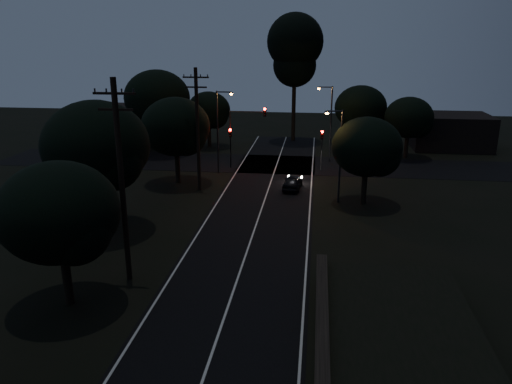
# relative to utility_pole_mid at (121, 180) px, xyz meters

# --- Properties ---
(road_surface) EXTENTS (60.00, 70.00, 0.03)m
(road_surface) POSITION_rel_utility_pole_mid_xyz_m (6.00, 16.12, -5.73)
(road_surface) COLOR black
(road_surface) RESTS_ON ground
(utility_pole_mid) EXTENTS (2.20, 0.30, 11.00)m
(utility_pole_mid) POSITION_rel_utility_pole_mid_xyz_m (0.00, 0.00, 0.00)
(utility_pole_mid) COLOR black
(utility_pole_mid) RESTS_ON ground
(utility_pole_far) EXTENTS (2.20, 0.30, 10.50)m
(utility_pole_far) POSITION_rel_utility_pole_mid_xyz_m (0.00, 17.00, -0.25)
(utility_pole_far) COLOR black
(utility_pole_far) RESTS_ON ground
(tree_left_b) EXTENTS (5.79, 5.79, 7.36)m
(tree_left_b) POSITION_rel_utility_pole_mid_xyz_m (-1.80, -3.12, -0.96)
(tree_left_b) COLOR black
(tree_left_b) RESTS_ON ground
(tree_left_c) EXTENTS (7.11, 7.11, 8.98)m
(tree_left_c) POSITION_rel_utility_pole_mid_xyz_m (-4.25, 6.86, 0.07)
(tree_left_c) COLOR black
(tree_left_c) RESTS_ON ground
(tree_left_d) EXTENTS (6.18, 6.18, 7.84)m
(tree_left_d) POSITION_rel_utility_pole_mid_xyz_m (-2.28, 18.88, -0.66)
(tree_left_d) COLOR black
(tree_left_d) RESTS_ON ground
(tree_far_nw) EXTENTS (5.26, 5.26, 6.66)m
(tree_far_nw) POSITION_rel_utility_pole_mid_xyz_m (-2.81, 34.89, -1.43)
(tree_far_nw) COLOR black
(tree_far_nw) RESTS_ON ground
(tree_far_w) EXTENTS (7.40, 7.40, 9.44)m
(tree_far_w) POSITION_rel_utility_pole_mid_xyz_m (-7.74, 30.85, 0.40)
(tree_far_w) COLOR black
(tree_far_w) RESTS_ON ground
(tree_far_ne) EXTENTS (6.01, 6.01, 7.60)m
(tree_far_ne) POSITION_rel_utility_pole_mid_xyz_m (15.21, 34.88, -0.83)
(tree_far_ne) COLOR black
(tree_far_ne) RESTS_ON ground
(tree_far_e) EXTENTS (5.28, 5.28, 6.70)m
(tree_far_e) POSITION_rel_utility_pole_mid_xyz_m (20.19, 31.89, -1.40)
(tree_far_e) COLOR black
(tree_far_e) RESTS_ON ground
(tree_right_a) EXTENTS (5.51, 5.51, 7.00)m
(tree_right_a) POSITION_rel_utility_pole_mid_xyz_m (14.19, 14.89, -1.20)
(tree_right_a) COLOR black
(tree_right_a) RESTS_ON ground
(tall_pine) EXTENTS (6.95, 6.95, 15.81)m
(tall_pine) POSITION_rel_utility_pole_mid_xyz_m (7.00, 40.00, 5.66)
(tall_pine) COLOR black
(tall_pine) RESTS_ON ground
(building_left) EXTENTS (10.00, 8.00, 4.40)m
(building_left) POSITION_rel_utility_pole_mid_xyz_m (-14.00, 37.00, -3.54)
(building_left) COLOR black
(building_left) RESTS_ON ground
(building_right) EXTENTS (9.00, 7.00, 4.00)m
(building_right) POSITION_rel_utility_pole_mid_xyz_m (26.00, 38.00, -3.74)
(building_right) COLOR black
(building_right) RESTS_ON ground
(signal_left) EXTENTS (0.28, 0.35, 4.10)m
(signal_left) POSITION_rel_utility_pole_mid_xyz_m (1.40, 24.99, -2.90)
(signal_left) COLOR black
(signal_left) RESTS_ON ground
(signal_right) EXTENTS (0.28, 0.35, 4.10)m
(signal_right) POSITION_rel_utility_pole_mid_xyz_m (10.60, 24.99, -2.90)
(signal_right) COLOR black
(signal_right) RESTS_ON ground
(signal_mast) EXTENTS (3.70, 0.35, 6.25)m
(signal_mast) POSITION_rel_utility_pole_mid_xyz_m (3.09, 24.99, -1.40)
(signal_mast) COLOR black
(signal_mast) RESTS_ON ground
(streetlight_a) EXTENTS (1.66, 0.26, 8.00)m
(streetlight_a) POSITION_rel_utility_pole_mid_xyz_m (0.69, 23.00, -1.10)
(streetlight_a) COLOR black
(streetlight_a) RESTS_ON ground
(streetlight_b) EXTENTS (1.66, 0.26, 8.00)m
(streetlight_b) POSITION_rel_utility_pole_mid_xyz_m (11.31, 29.00, -1.10)
(streetlight_b) COLOR black
(streetlight_b) RESTS_ON ground
(streetlight_c) EXTENTS (1.46, 0.26, 7.50)m
(streetlight_c) POSITION_rel_utility_pole_mid_xyz_m (11.83, 15.00, -1.39)
(streetlight_c) COLOR black
(streetlight_c) RESTS_ON ground
(car) EXTENTS (1.78, 3.79, 1.25)m
(car) POSITION_rel_utility_pole_mid_xyz_m (8.10, 18.22, -5.11)
(car) COLOR black
(car) RESTS_ON ground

